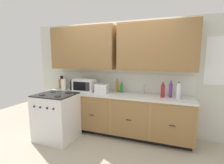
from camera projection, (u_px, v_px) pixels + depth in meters
ground_plane at (110, 139)px, 3.41m from camera, size 8.00×8.00×0.00m
wall_unit at (118, 58)px, 3.62m from camera, size 4.36×0.40×2.45m
counter_run at (115, 113)px, 3.62m from camera, size 3.19×0.64×0.90m
stove_range at (57, 116)px, 3.39m from camera, size 0.76×0.68×0.95m
microwave at (85, 85)px, 3.80m from camera, size 0.48×0.37×0.28m
toaster at (102, 88)px, 3.62m from camera, size 0.28×0.18×0.19m
knife_block at (62, 83)px, 4.19m from camera, size 0.11×0.14×0.31m
sink_faucet at (144, 89)px, 3.53m from camera, size 0.02×0.02×0.20m
paper_towel_roll at (64, 85)px, 3.92m from camera, size 0.12×0.12×0.26m
bottle_dark at (71, 85)px, 3.92m from camera, size 0.08×0.08×0.26m
bottle_red at (163, 90)px, 3.20m from camera, size 0.07×0.07×0.29m
bottle_green at (121, 88)px, 3.63m from camera, size 0.06×0.06×0.23m
bottle_amber at (117, 86)px, 3.67m from camera, size 0.06×0.06×0.30m
bottle_clear at (178, 91)px, 3.05m from camera, size 0.08×0.08×0.32m
bottle_violet at (171, 89)px, 3.19m from camera, size 0.07×0.07×0.33m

